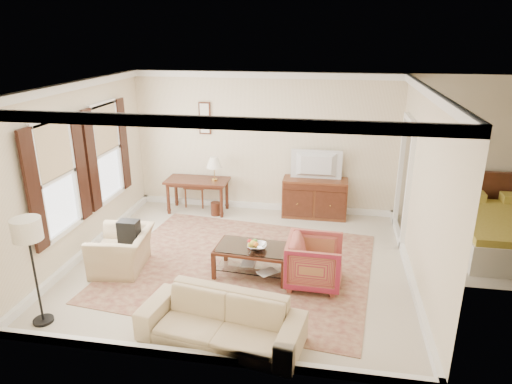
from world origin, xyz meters
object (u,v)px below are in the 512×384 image
(coffee_table, at_px, (253,253))
(club_armchair, at_px, (121,244))
(tv, at_px, (317,156))
(sofa, at_px, (221,314))
(sideboard, at_px, (315,198))
(writing_desk, at_px, (197,185))
(striped_armchair, at_px, (315,260))

(coffee_table, height_order, club_armchair, club_armchair)
(tv, relative_size, club_armchair, 0.99)
(club_armchair, height_order, sofa, club_armchair)
(sideboard, height_order, sofa, sideboard)
(coffee_table, distance_m, club_armchair, 2.12)
(tv, bearing_deg, sofa, 77.70)
(writing_desk, xyz_separation_m, club_armchair, (-0.49, -2.61, -0.17))
(striped_armchair, bearing_deg, writing_desk, 46.89)
(club_armchair, bearing_deg, sofa, 46.66)
(writing_desk, bearing_deg, coffee_table, -56.45)
(sideboard, xyz_separation_m, coffee_table, (-0.83, -2.59, -0.03))
(tv, height_order, striped_armchair, tv)
(sideboard, xyz_separation_m, sofa, (-0.93, -4.28, -0.01))
(club_armchair, bearing_deg, sideboard, 126.82)
(club_armchair, bearing_deg, writing_desk, 163.11)
(sideboard, distance_m, striped_armchair, 2.73)
(sideboard, distance_m, tv, 0.89)
(sideboard, xyz_separation_m, striped_armchair, (0.13, -2.73, 0.01))
(club_armchair, bearing_deg, coffee_table, 88.18)
(tv, relative_size, coffee_table, 0.81)
(writing_desk, relative_size, club_armchair, 1.32)
(striped_armchair, relative_size, club_armchair, 0.84)
(sideboard, relative_size, tv, 1.34)
(sideboard, bearing_deg, writing_desk, -176.64)
(tv, distance_m, sofa, 4.45)
(tv, xyz_separation_m, club_armchair, (-2.95, -2.74, -0.86))
(striped_armchair, bearing_deg, sideboard, 4.62)
(writing_desk, xyz_separation_m, striped_armchair, (2.59, -2.58, -0.18))
(sofa, bearing_deg, writing_desk, 119.58)
(writing_desk, height_order, tv, tv)
(tv, relative_size, striped_armchair, 1.17)
(coffee_table, bearing_deg, club_armchair, -175.53)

